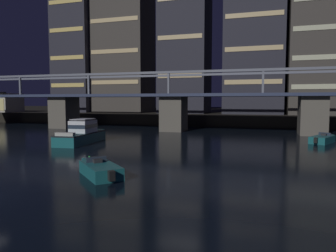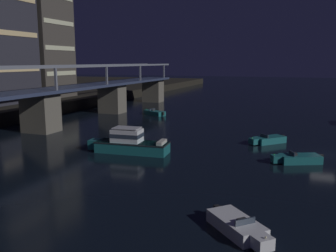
{
  "view_description": "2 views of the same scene",
  "coord_description": "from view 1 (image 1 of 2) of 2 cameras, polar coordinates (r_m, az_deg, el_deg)",
  "views": [
    {
      "loc": [
        14.0,
        -11.91,
        4.89
      ],
      "look_at": [
        4.54,
        19.14,
        2.29
      ],
      "focal_mm": 33.75,
      "sensor_mm": 36.0,
      "label": 1
    },
    {
      "loc": [
        -40.92,
        2.77,
        9.94
      ],
      "look_at": [
        0.57,
        18.17,
        1.94
      ],
      "focal_mm": 38.29,
      "sensor_mm": 36.0,
      "label": 2
    }
  ],
  "objects": [
    {
      "name": "river_bridge",
      "position": [
        51.13,
        1.05,
        3.65
      ],
      "size": [
        88.62,
        6.4,
        9.38
      ],
      "color": "#605B51",
      "rests_on": "ground"
    },
    {
      "name": "speedboat_near_center",
      "position": [
        21.26,
        -12.27,
        -7.68
      ],
      "size": [
        4.43,
        4.34,
        1.16
      ],
      "color": "#196066",
      "rests_on": "ground"
    },
    {
      "name": "cabin_cruiser_near_left",
      "position": [
        38.14,
        -15.24,
        -1.36
      ],
      "size": [
        3.32,
        9.28,
        2.79
      ],
      "color": "#196066",
      "rests_on": "ground"
    },
    {
      "name": "far_riverbank",
      "position": [
        98.25,
        8.74,
        2.32
      ],
      "size": [
        240.0,
        80.0,
        2.2
      ],
      "primitive_type": "cube",
      "color": "black",
      "rests_on": "ground"
    },
    {
      "name": "tower_west_tall",
      "position": [
        78.51,
        -8.03,
        15.29
      ],
      "size": [
        12.55,
        10.21,
        34.97
      ],
      "color": "#423D38",
      "rests_on": "far_riverbank"
    },
    {
      "name": "tower_west_low",
      "position": [
        83.23,
        -15.26,
        13.51
      ],
      "size": [
        9.47,
        13.03,
        31.98
      ],
      "color": "#282833",
      "rests_on": "far_riverbank"
    },
    {
      "name": "tower_east_low",
      "position": [
        70.65,
        25.23,
        12.77
      ],
      "size": [
        10.67,
        12.73,
        26.85
      ],
      "color": "#423D38",
      "rests_on": "far_riverbank"
    },
    {
      "name": "tower_east_tall",
      "position": [
        70.21,
        15.36,
        15.35
      ],
      "size": [
        11.74,
        11.12,
        32.3
      ],
      "color": "#282833",
      "rests_on": "far_riverbank"
    },
    {
      "name": "speedboat_mid_right",
      "position": [
        41.04,
        26.16,
        -2.15
      ],
      "size": [
        3.38,
        4.95,
        1.16
      ],
      "color": "#196066",
      "rests_on": "ground"
    },
    {
      "name": "tower_central",
      "position": [
        73.08,
        3.15,
        18.22
      ],
      "size": [
        10.29,
        9.91,
        40.16
      ],
      "color": "#282833",
      "rests_on": "far_riverbank"
    }
  ]
}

